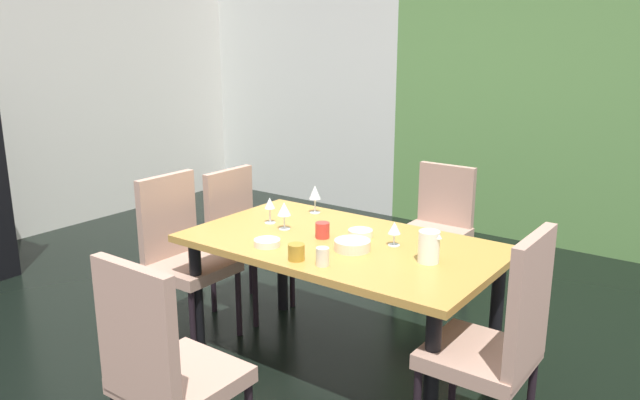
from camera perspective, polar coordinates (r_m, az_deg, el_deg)
The scene contains 20 objects.
ground_plane at distance 4.06m, azimuth -5.41°, elevation -12.14°, with size 6.30×5.77×0.02m, color black.
back_panel_interior at distance 7.02m, azimuth -1.92°, elevation 11.68°, with size 2.51×0.10×2.88m, color silver.
garden_window_panel at distance 5.66m, azimuth 24.48°, elevation 9.60°, with size 3.79×0.10×2.88m, color #60924C.
dining_table at distance 3.42m, azimuth 1.99°, elevation -5.11°, with size 1.69×0.98×0.74m.
chair_right_near at distance 2.82m, azimuth 16.09°, elevation -12.08°, with size 0.44×0.44×1.06m.
chair_left_near at distance 3.89m, azimuth -12.49°, elevation -4.51°, with size 0.44×0.44×1.01m.
chair_head_near at distance 2.61m, azimuth -14.10°, elevation -14.57°, with size 0.44×0.44×1.03m.
chair_left_far at distance 4.25m, azimuth -7.04°, elevation -2.91°, with size 0.44×0.44×0.95m.
chair_head_far at distance 4.50m, azimuth 10.69°, elevation -2.09°, with size 0.44×0.45×0.94m.
wine_glass_front at distance 3.32m, azimuth 6.82°, elevation -2.63°, with size 0.07×0.07×0.13m.
wine_glass_near_shelf at distance 3.89m, azimuth -0.46°, elevation 0.65°, with size 0.07×0.07×0.18m.
wine_glass_near_window at distance 3.69m, azimuth -4.62°, elevation -0.40°, with size 0.06×0.06×0.16m.
wine_glass_left at distance 3.57m, azimuth -3.30°, elevation -0.88°, with size 0.08×0.08×0.16m.
serving_bowl_south at distance 3.32m, azimuth -4.86°, elevation -3.90°, with size 0.14×0.14×0.04m, color silver.
serving_bowl_rear at distance 3.25m, azimuth 2.98°, elevation -4.14°, with size 0.19×0.19×0.05m, color beige.
serving_bowl_west at distance 3.47m, azimuth 3.71°, elevation -3.05°, with size 0.14×0.14×0.04m, color white.
cup_right at distance 3.03m, azimuth 0.23°, elevation -5.20°, with size 0.06×0.06×0.09m, color beige.
cup_east at distance 3.11m, azimuth -2.18°, elevation -4.78°, with size 0.08×0.08×0.08m, color #A98228.
cup_corner at distance 3.43m, azimuth 0.22°, elevation -2.78°, with size 0.08×0.08×0.09m, color red.
pitcher_center at distance 3.11m, azimuth 9.94°, elevation -4.21°, with size 0.12×0.11×0.16m.
Camera 1 is at (2.43, -2.68, 1.83)m, focal length 35.00 mm.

